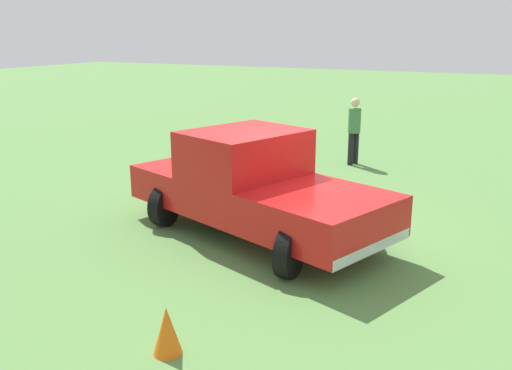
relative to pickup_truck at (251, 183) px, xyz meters
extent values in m
plane|color=#5B8C47|center=(0.41, -0.60, -0.92)|extent=(80.00, 80.00, 0.00)
cylinder|color=black|center=(0.21, -1.83, -0.55)|extent=(0.74, 0.22, 0.74)
cylinder|color=black|center=(-1.32, -1.29, -0.55)|extent=(0.74, 0.22, 0.74)
cylinder|color=black|center=(1.23, 1.05, -0.55)|extent=(0.74, 0.22, 0.74)
cylinder|color=black|center=(-0.29, 1.59, -0.55)|extent=(0.74, 0.22, 0.74)
cube|color=red|center=(-0.52, -1.47, -0.21)|extent=(2.45, 2.44, 0.64)
cube|color=red|center=(0.05, 0.15, 0.17)|extent=(2.32, 2.08, 1.40)
cube|color=slate|center=(0.05, 0.15, 0.61)|extent=(2.10, 1.81, 0.48)
cube|color=red|center=(0.37, 1.05, -0.23)|extent=(2.57, 2.80, 0.60)
cube|color=silver|center=(-0.82, -2.31, -0.47)|extent=(1.78, 0.73, 0.16)
cylinder|color=black|center=(5.90, -0.08, -0.50)|extent=(0.14, 0.14, 0.84)
cylinder|color=black|center=(5.72, 0.01, -0.50)|extent=(0.14, 0.14, 0.84)
cylinder|color=#477F4C|center=(5.81, -0.03, 0.24)|extent=(0.43, 0.43, 0.63)
sphere|color=beige|center=(5.81, -0.03, 0.71)|extent=(0.23, 0.23, 0.23)
cone|color=orange|center=(-3.73, -0.88, -0.64)|extent=(0.32, 0.32, 0.55)
camera|label=1|loc=(-8.14, -4.16, 2.50)|focal=39.32mm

